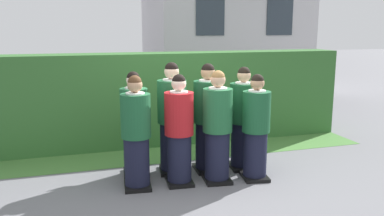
{
  "coord_description": "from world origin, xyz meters",
  "views": [
    {
      "loc": [
        -1.67,
        -5.21,
        2.19
      ],
      "look_at": [
        0.0,
        0.25,
        1.05
      ],
      "focal_mm": 37.52,
      "sensor_mm": 36.0,
      "label": 1
    }
  ],
  "objects_px": {
    "student_in_red_blazer": "(179,133)",
    "student_front_row_2": "(217,130)",
    "student_front_row_3": "(256,130)",
    "student_rear_row_0": "(135,127)",
    "student_rear_row_1": "(172,121)",
    "student_rear_row_2": "(208,120)",
    "student_front_row_0": "(136,135)",
    "student_rear_row_3": "(243,121)"
  },
  "relations": [
    {
      "from": "student_rear_row_0",
      "to": "student_front_row_2",
      "type": "bearing_deg",
      "value": -29.16
    },
    {
      "from": "student_front_row_3",
      "to": "student_rear_row_2",
      "type": "distance_m",
      "value": 0.77
    },
    {
      "from": "student_in_red_blazer",
      "to": "student_front_row_2",
      "type": "xyz_separation_m",
      "value": [
        0.55,
        -0.07,
        0.02
      ]
    },
    {
      "from": "student_in_red_blazer",
      "to": "student_front_row_0",
      "type": "bearing_deg",
      "value": 177.87
    },
    {
      "from": "student_front_row_0",
      "to": "student_rear_row_2",
      "type": "height_order",
      "value": "student_rear_row_2"
    },
    {
      "from": "student_in_red_blazer",
      "to": "student_rear_row_0",
      "type": "relative_size",
      "value": 1.0
    },
    {
      "from": "student_front_row_2",
      "to": "student_rear_row_0",
      "type": "bearing_deg",
      "value": 150.84
    },
    {
      "from": "student_rear_row_1",
      "to": "student_rear_row_2",
      "type": "height_order",
      "value": "student_rear_row_1"
    },
    {
      "from": "student_front_row_0",
      "to": "student_front_row_2",
      "type": "bearing_deg",
      "value": -4.54
    },
    {
      "from": "student_rear_row_1",
      "to": "student_rear_row_2",
      "type": "distance_m",
      "value": 0.55
    },
    {
      "from": "student_rear_row_2",
      "to": "student_rear_row_3",
      "type": "height_order",
      "value": "student_rear_row_2"
    },
    {
      "from": "student_rear_row_1",
      "to": "student_rear_row_2",
      "type": "xyz_separation_m",
      "value": [
        0.54,
        -0.1,
        -0.01
      ]
    },
    {
      "from": "student_front_row_3",
      "to": "student_in_red_blazer",
      "type": "bearing_deg",
      "value": 172.9
    },
    {
      "from": "student_front_row_0",
      "to": "student_rear_row_2",
      "type": "xyz_separation_m",
      "value": [
        1.16,
        0.37,
        0.05
      ]
    },
    {
      "from": "student_in_red_blazer",
      "to": "student_front_row_2",
      "type": "distance_m",
      "value": 0.55
    },
    {
      "from": "student_rear_row_1",
      "to": "student_front_row_0",
      "type": "bearing_deg",
      "value": -143.0
    },
    {
      "from": "student_rear_row_0",
      "to": "student_rear_row_1",
      "type": "relative_size",
      "value": 0.93
    },
    {
      "from": "student_rear_row_2",
      "to": "student_rear_row_0",
      "type": "bearing_deg",
      "value": 172.56
    },
    {
      "from": "student_rear_row_3",
      "to": "student_rear_row_1",
      "type": "bearing_deg",
      "value": 171.7
    },
    {
      "from": "student_in_red_blazer",
      "to": "student_front_row_3",
      "type": "distance_m",
      "value": 1.13
    },
    {
      "from": "student_rear_row_0",
      "to": "student_rear_row_1",
      "type": "bearing_deg",
      "value": -4.65
    },
    {
      "from": "student_front_row_2",
      "to": "student_front_row_0",
      "type": "bearing_deg",
      "value": 175.46
    },
    {
      "from": "student_in_red_blazer",
      "to": "student_rear_row_3",
      "type": "xyz_separation_m",
      "value": [
        1.12,
        0.33,
        0.02
      ]
    },
    {
      "from": "student_rear_row_1",
      "to": "student_rear_row_3",
      "type": "bearing_deg",
      "value": -8.3
    },
    {
      "from": "student_front_row_2",
      "to": "student_rear_row_1",
      "type": "xyz_separation_m",
      "value": [
        -0.52,
        0.56,
        0.04
      ]
    },
    {
      "from": "student_rear_row_1",
      "to": "student_rear_row_0",
      "type": "bearing_deg",
      "value": 175.35
    },
    {
      "from": "student_in_red_blazer",
      "to": "student_rear_row_3",
      "type": "bearing_deg",
      "value": 16.56
    },
    {
      "from": "student_rear_row_2",
      "to": "student_front_row_2",
      "type": "bearing_deg",
      "value": -91.54
    },
    {
      "from": "student_front_row_3",
      "to": "student_rear_row_2",
      "type": "bearing_deg",
      "value": 136.19
    },
    {
      "from": "student_front_row_3",
      "to": "student_rear_row_1",
      "type": "xyz_separation_m",
      "value": [
        -1.09,
        0.63,
        0.07
      ]
    },
    {
      "from": "student_front_row_2",
      "to": "student_front_row_3",
      "type": "bearing_deg",
      "value": -7.03
    },
    {
      "from": "student_in_red_blazer",
      "to": "student_rear_row_0",
      "type": "xyz_separation_m",
      "value": [
        -0.54,
        0.54,
        0.0
      ]
    },
    {
      "from": "student_front_row_0",
      "to": "student_rear_row_1",
      "type": "xyz_separation_m",
      "value": [
        0.63,
        0.47,
        0.06
      ]
    },
    {
      "from": "student_in_red_blazer",
      "to": "student_rear_row_1",
      "type": "distance_m",
      "value": 0.5
    },
    {
      "from": "student_front_row_3",
      "to": "student_rear_row_0",
      "type": "height_order",
      "value": "student_rear_row_0"
    },
    {
      "from": "student_front_row_3",
      "to": "student_rear_row_0",
      "type": "xyz_separation_m",
      "value": [
        -1.66,
        0.68,
        0.01
      ]
    },
    {
      "from": "student_front_row_3",
      "to": "student_rear_row_2",
      "type": "relative_size",
      "value": 0.93
    },
    {
      "from": "student_in_red_blazer",
      "to": "student_rear_row_1",
      "type": "xyz_separation_m",
      "value": [
        0.02,
        0.49,
        0.06
      ]
    },
    {
      "from": "student_front_row_0",
      "to": "student_rear_row_3",
      "type": "height_order",
      "value": "student_rear_row_3"
    },
    {
      "from": "student_front_row_2",
      "to": "student_rear_row_3",
      "type": "relative_size",
      "value": 1.0
    },
    {
      "from": "student_rear_row_2",
      "to": "student_rear_row_3",
      "type": "relative_size",
      "value": 1.04
    },
    {
      "from": "student_rear_row_0",
      "to": "student_rear_row_2",
      "type": "relative_size",
      "value": 0.94
    }
  ]
}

